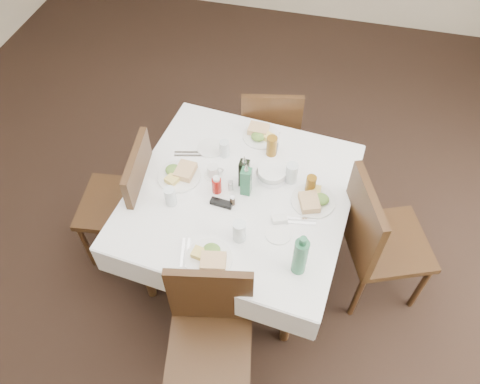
{
  "coord_description": "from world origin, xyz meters",
  "views": [
    {
      "loc": [
        0.61,
        -1.63,
        2.98
      ],
      "look_at": [
        0.18,
        0.07,
        0.8
      ],
      "focal_mm": 35.0,
      "sensor_mm": 36.0,
      "label": 1
    }
  ],
  "objects_px": {
    "water_n": "(224,149)",
    "oil_cruet_dark": "(244,172)",
    "water_e": "(292,173)",
    "bread_basket": "(272,174)",
    "coffee_mug": "(213,172)",
    "green_bottle": "(300,256)",
    "water_w": "(170,196)",
    "dining_table": "(240,201)",
    "water_s": "(239,231)",
    "ketchup_bottle": "(217,185)",
    "oil_cruet_green": "(246,180)",
    "chair_east": "(375,237)",
    "chair_west": "(128,197)",
    "chair_south": "(210,329)",
    "chair_north": "(270,128)"
  },
  "relations": [
    {
      "from": "water_s",
      "to": "green_bottle",
      "type": "height_order",
      "value": "green_bottle"
    },
    {
      "from": "chair_north",
      "to": "chair_south",
      "type": "relative_size",
      "value": 0.96
    },
    {
      "from": "water_n",
      "to": "oil_cruet_dark",
      "type": "xyz_separation_m",
      "value": [
        0.18,
        -0.2,
        0.05
      ]
    },
    {
      "from": "water_n",
      "to": "oil_cruet_green",
      "type": "relative_size",
      "value": 0.47
    },
    {
      "from": "coffee_mug",
      "to": "green_bottle",
      "type": "height_order",
      "value": "green_bottle"
    },
    {
      "from": "dining_table",
      "to": "chair_south",
      "type": "height_order",
      "value": "chair_south"
    },
    {
      "from": "chair_east",
      "to": "chair_west",
      "type": "relative_size",
      "value": 1.04
    },
    {
      "from": "green_bottle",
      "to": "chair_west",
      "type": "bearing_deg",
      "value": 162.55
    },
    {
      "from": "dining_table",
      "to": "chair_south",
      "type": "distance_m",
      "value": 0.8
    },
    {
      "from": "water_w",
      "to": "coffee_mug",
      "type": "xyz_separation_m",
      "value": [
        0.18,
        0.27,
        -0.02
      ]
    },
    {
      "from": "water_w",
      "to": "oil_cruet_green",
      "type": "bearing_deg",
      "value": 24.68
    },
    {
      "from": "chair_west",
      "to": "water_w",
      "type": "height_order",
      "value": "chair_west"
    },
    {
      "from": "water_s",
      "to": "oil_cruet_green",
      "type": "height_order",
      "value": "oil_cruet_green"
    },
    {
      "from": "water_e",
      "to": "green_bottle",
      "type": "height_order",
      "value": "green_bottle"
    },
    {
      "from": "chair_north",
      "to": "water_e",
      "type": "distance_m",
      "value": 0.79
    },
    {
      "from": "chair_north",
      "to": "water_w",
      "type": "xyz_separation_m",
      "value": [
        -0.4,
        -1.03,
        0.3
      ]
    },
    {
      "from": "water_n",
      "to": "ketchup_bottle",
      "type": "distance_m",
      "value": 0.3
    },
    {
      "from": "bread_basket",
      "to": "coffee_mug",
      "type": "xyz_separation_m",
      "value": [
        -0.36,
        -0.08,
        0.01
      ]
    },
    {
      "from": "water_n",
      "to": "chair_north",
      "type": "bearing_deg",
      "value": 71.29
    },
    {
      "from": "oil_cruet_green",
      "to": "ketchup_bottle",
      "type": "relative_size",
      "value": 2.0
    },
    {
      "from": "water_s",
      "to": "water_e",
      "type": "relative_size",
      "value": 1.02
    },
    {
      "from": "chair_east",
      "to": "water_n",
      "type": "distance_m",
      "value": 1.09
    },
    {
      "from": "water_w",
      "to": "coffee_mug",
      "type": "bearing_deg",
      "value": 55.36
    },
    {
      "from": "chair_north",
      "to": "green_bottle",
      "type": "height_order",
      "value": "green_bottle"
    },
    {
      "from": "dining_table",
      "to": "oil_cruet_dark",
      "type": "relative_size",
      "value": 5.78
    },
    {
      "from": "dining_table",
      "to": "chair_east",
      "type": "height_order",
      "value": "chair_east"
    },
    {
      "from": "oil_cruet_green",
      "to": "coffee_mug",
      "type": "xyz_separation_m",
      "value": [
        -0.23,
        0.08,
        -0.07
      ]
    },
    {
      "from": "dining_table",
      "to": "water_w",
      "type": "height_order",
      "value": "water_w"
    },
    {
      "from": "chair_west",
      "to": "oil_cruet_dark",
      "type": "bearing_deg",
      "value": 10.72
    },
    {
      "from": "dining_table",
      "to": "bread_basket",
      "type": "xyz_separation_m",
      "value": [
        0.17,
        0.17,
        0.11
      ]
    },
    {
      "from": "chair_east",
      "to": "oil_cruet_dark",
      "type": "height_order",
      "value": "chair_east"
    },
    {
      "from": "water_e",
      "to": "water_w",
      "type": "distance_m",
      "value": 0.75
    },
    {
      "from": "bread_basket",
      "to": "oil_cruet_dark",
      "type": "xyz_separation_m",
      "value": [
        -0.16,
        -0.1,
        0.08
      ]
    },
    {
      "from": "chair_east",
      "to": "green_bottle",
      "type": "xyz_separation_m",
      "value": [
        -0.42,
        -0.43,
        0.3
      ]
    },
    {
      "from": "ketchup_bottle",
      "to": "green_bottle",
      "type": "height_order",
      "value": "green_bottle"
    },
    {
      "from": "oil_cruet_dark",
      "to": "oil_cruet_green",
      "type": "xyz_separation_m",
      "value": [
        0.03,
        -0.06,
        0.0
      ]
    },
    {
      "from": "chair_south",
      "to": "green_bottle",
      "type": "bearing_deg",
      "value": 41.57
    },
    {
      "from": "water_s",
      "to": "oil_cruet_dark",
      "type": "bearing_deg",
      "value": 99.96
    },
    {
      "from": "dining_table",
      "to": "water_s",
      "type": "bearing_deg",
      "value": -76.0
    },
    {
      "from": "coffee_mug",
      "to": "green_bottle",
      "type": "distance_m",
      "value": 0.82
    },
    {
      "from": "water_e",
      "to": "ketchup_bottle",
      "type": "distance_m",
      "value": 0.46
    },
    {
      "from": "oil_cruet_dark",
      "to": "ketchup_bottle",
      "type": "relative_size",
      "value": 1.97
    },
    {
      "from": "chair_north",
      "to": "oil_cruet_dark",
      "type": "bearing_deg",
      "value": -91.07
    },
    {
      "from": "water_w",
      "to": "bread_basket",
      "type": "bearing_deg",
      "value": 32.57
    },
    {
      "from": "ketchup_bottle",
      "to": "chair_west",
      "type": "bearing_deg",
      "value": -175.78
    },
    {
      "from": "water_e",
      "to": "oil_cruet_green",
      "type": "bearing_deg",
      "value": -147.64
    },
    {
      "from": "ketchup_bottle",
      "to": "oil_cruet_dark",
      "type": "bearing_deg",
      "value": 33.61
    },
    {
      "from": "water_e",
      "to": "bread_basket",
      "type": "bearing_deg",
      "value": -179.54
    },
    {
      "from": "ketchup_bottle",
      "to": "green_bottle",
      "type": "relative_size",
      "value": 0.42
    },
    {
      "from": "water_n",
      "to": "green_bottle",
      "type": "height_order",
      "value": "green_bottle"
    }
  ]
}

